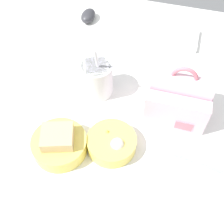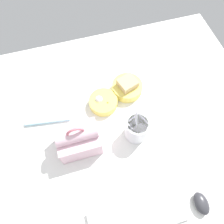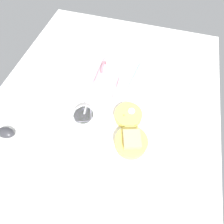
# 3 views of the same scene
# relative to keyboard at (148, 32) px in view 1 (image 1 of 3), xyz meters

# --- Properties ---
(desk_surface) EXTENTS (1.40, 1.10, 0.02)m
(desk_surface) POSITION_rel_keyboard_xyz_m (0.02, -0.34, -0.02)
(desk_surface) COLOR white
(desk_surface) RESTS_ON ground
(keyboard) EXTENTS (0.35, 0.12, 0.02)m
(keyboard) POSITION_rel_keyboard_xyz_m (0.00, 0.00, 0.00)
(keyboard) COLOR silver
(keyboard) RESTS_ON desk_surface
(lunch_bag) EXTENTS (0.16, 0.12, 0.17)m
(lunch_bag) POSITION_rel_keyboard_xyz_m (0.14, -0.32, 0.05)
(lunch_bag) COLOR beige
(lunch_bag) RESTS_ON desk_surface
(soup_cup) EXTENTS (0.09, 0.09, 0.17)m
(soup_cup) POSITION_rel_keyboard_xyz_m (-0.09, -0.30, 0.04)
(soup_cup) COLOR silver
(soup_cup) RESTS_ON desk_surface
(bento_bowl_sandwich) EXTENTS (0.14, 0.14, 0.07)m
(bento_bowl_sandwich) POSITION_rel_keyboard_xyz_m (-0.13, -0.51, 0.02)
(bento_bowl_sandwich) COLOR #EFD65B
(bento_bowl_sandwich) RESTS_ON desk_surface
(bento_bowl_snacks) EXTENTS (0.13, 0.13, 0.05)m
(bento_bowl_snacks) POSITION_rel_keyboard_xyz_m (-0.00, -0.47, 0.01)
(bento_bowl_snacks) COLOR #EFD65B
(bento_bowl_snacks) RESTS_ON desk_surface
(computer_mouse) EXTENTS (0.05, 0.08, 0.04)m
(computer_mouse) POSITION_rel_keyboard_xyz_m (-0.23, 0.02, 0.01)
(computer_mouse) COLOR #333338
(computer_mouse) RESTS_ON desk_surface
(chopstick_case) EXTENTS (0.19, 0.05, 0.02)m
(chopstick_case) POSITION_rel_keyboard_xyz_m (0.25, -0.46, -0.00)
(chopstick_case) COLOR #99C6D6
(chopstick_case) RESTS_ON desk_surface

